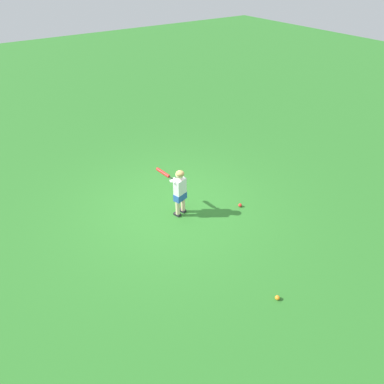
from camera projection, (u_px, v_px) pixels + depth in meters
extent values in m
plane|color=#2D7528|center=(172.00, 207.00, 7.60)|extent=(40.00, 40.00, 0.00)
cube|color=#232328|center=(177.00, 214.00, 7.36)|extent=(0.17, 0.13, 0.05)
cylinder|color=beige|center=(178.00, 208.00, 7.25)|extent=(0.09, 0.09, 0.34)
cube|color=#232328|center=(182.00, 210.00, 7.47)|extent=(0.17, 0.13, 0.05)
cylinder|color=beige|center=(183.00, 204.00, 7.36)|extent=(0.09, 0.09, 0.34)
cube|color=#2856A8|center=(180.00, 196.00, 7.16)|extent=(0.22, 0.30, 0.16)
cube|color=white|center=(180.00, 186.00, 7.01)|extent=(0.21, 0.28, 0.34)
sphere|color=beige|center=(180.00, 175.00, 6.85)|extent=(0.17, 0.17, 0.17)
ellipsoid|color=tan|center=(180.00, 173.00, 6.83)|extent=(0.21, 0.21, 0.11)
sphere|color=red|center=(175.00, 180.00, 7.04)|extent=(0.04, 0.04, 0.04)
cylinder|color=black|center=(171.00, 178.00, 7.08)|extent=(0.14, 0.06, 0.05)
cylinder|color=red|center=(163.00, 173.00, 7.19)|extent=(0.35, 0.15, 0.11)
sphere|color=red|center=(158.00, 169.00, 7.26)|extent=(0.07, 0.07, 0.07)
cylinder|color=white|center=(175.00, 181.00, 6.99)|extent=(0.30, 0.20, 0.14)
cylinder|color=white|center=(177.00, 180.00, 7.03)|extent=(0.21, 0.30, 0.14)
sphere|color=red|center=(240.00, 205.00, 7.60)|extent=(0.08, 0.08, 0.08)
sphere|color=orange|center=(277.00, 298.00, 5.57)|extent=(0.08, 0.08, 0.08)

